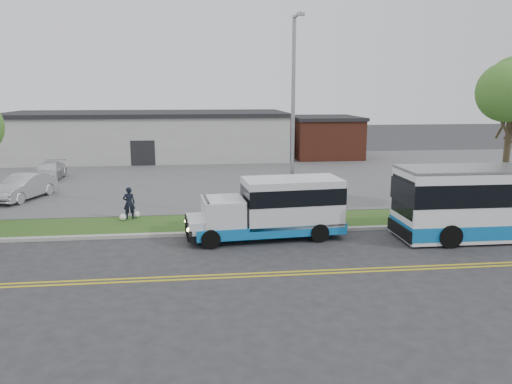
{
  "coord_description": "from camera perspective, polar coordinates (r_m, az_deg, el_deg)",
  "views": [
    {
      "loc": [
        -1.46,
        -20.3,
        6.3
      ],
      "look_at": [
        1.24,
        2.55,
        1.6
      ],
      "focal_mm": 35.0,
      "sensor_mm": 36.0,
      "label": 1
    }
  ],
  "objects": [
    {
      "name": "lane_line_south",
      "position": [
        17.39,
        -1.48,
        -9.68
      ],
      "size": [
        70.0,
        0.12,
        0.01
      ],
      "primitive_type": "cube",
      "color": "gold",
      "rests_on": "ground"
    },
    {
      "name": "grocery_bag_left",
      "position": [
        25.07,
        -14.99,
        -2.8
      ],
      "size": [
        0.32,
        0.32,
        0.32
      ],
      "primitive_type": "sphere",
      "color": "white",
      "rests_on": "verge"
    },
    {
      "name": "ground",
      "position": [
        21.3,
        -2.52,
        -5.67
      ],
      "size": [
        140.0,
        140.0,
        0.0
      ],
      "primitive_type": "plane",
      "color": "#28282B",
      "rests_on": "ground"
    },
    {
      "name": "grocery_bag_right",
      "position": [
        25.47,
        -13.49,
        -2.5
      ],
      "size": [
        0.32,
        0.32,
        0.32
      ],
      "primitive_type": "sphere",
      "color": "white",
      "rests_on": "verge"
    },
    {
      "name": "lane_line_north",
      "position": [
        17.67,
        -1.57,
        -9.33
      ],
      "size": [
        70.0,
        0.12,
        0.01
      ],
      "primitive_type": "cube",
      "color": "gold",
      "rests_on": "ground"
    },
    {
      "name": "brick_wing",
      "position": [
        48.01,
        7.77,
        6.26
      ],
      "size": [
        6.3,
        7.3,
        3.9
      ],
      "color": "brown",
      "rests_on": "ground"
    },
    {
      "name": "parked_car_b",
      "position": [
        38.05,
        -22.53,
        2.21
      ],
      "size": [
        1.77,
        4.21,
        1.21
      ],
      "primitive_type": "imported",
      "rotation": [
        0.0,
        0.0,
        0.02
      ],
      "color": "silver",
      "rests_on": "parking_lot"
    },
    {
      "name": "parking_lot",
      "position": [
        37.84,
        -4.43,
        2.01
      ],
      "size": [
        80.0,
        25.0,
        0.1
      ],
      "primitive_type": "cube",
      "color": "#4C4C4F",
      "rests_on": "ground"
    },
    {
      "name": "commercial_building",
      "position": [
        47.69,
        -12.25,
        6.34
      ],
      "size": [
        25.4,
        10.4,
        4.35
      ],
      "color": "#9E9E99",
      "rests_on": "ground"
    },
    {
      "name": "shuttle_bus",
      "position": [
        21.54,
        2.4,
        -1.66
      ],
      "size": [
        6.91,
        2.76,
        2.59
      ],
      "rotation": [
        0.0,
        0.0,
        0.08
      ],
      "color": "#0F64A9",
      "rests_on": "ground"
    },
    {
      "name": "streetlight_near",
      "position": [
        23.48,
        4.28,
        8.91
      ],
      "size": [
        0.35,
        1.53,
        9.5
      ],
      "color": "gray",
      "rests_on": "verge"
    },
    {
      "name": "parked_car_a",
      "position": [
        31.79,
        -24.99,
        0.54
      ],
      "size": [
        2.93,
        4.67,
        1.45
      ],
      "primitive_type": "imported",
      "rotation": [
        0.0,
        0.0,
        -0.34
      ],
      "color": "#A5A8AC",
      "rests_on": "parking_lot"
    },
    {
      "name": "verge",
      "position": [
        24.07,
        -3.03,
        -3.52
      ],
      "size": [
        80.0,
        3.3,
        0.1
      ],
      "primitive_type": "cube",
      "color": "#2B4A18",
      "rests_on": "ground"
    },
    {
      "name": "curb",
      "position": [
        22.33,
        -2.73,
        -4.65
      ],
      "size": [
        80.0,
        0.3,
        0.15
      ],
      "primitive_type": "cube",
      "color": "#9E9B93",
      "rests_on": "ground"
    },
    {
      "name": "pedestrian",
      "position": [
        25.12,
        -14.31,
        -1.24
      ],
      "size": [
        0.63,
        0.46,
        1.59
      ],
      "primitive_type": "imported",
      "rotation": [
        0.0,
        0.0,
        3.29
      ],
      "color": "black",
      "rests_on": "verge"
    }
  ]
}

